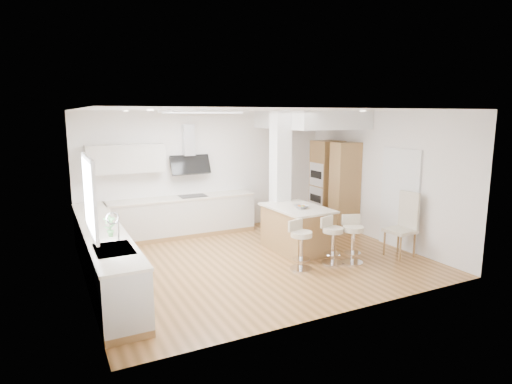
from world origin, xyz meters
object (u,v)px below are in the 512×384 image
bar_stool_c (353,237)px  peninsula (297,228)px  bar_stool_a (300,242)px  bar_stool_b (332,238)px  dining_chair (404,222)px

bar_stool_c → peninsula: bearing=135.2°
bar_stool_a → bar_stool_b: size_ratio=1.01×
bar_stool_a → dining_chair: bearing=-23.3°
peninsula → bar_stool_b: peninsula is taller
peninsula → bar_stool_a: (-0.53, -0.97, 0.04)m
dining_chair → peninsula: bearing=139.8°
peninsula → bar_stool_a: size_ratio=1.71×
bar_stool_b → dining_chair: bearing=-27.4°
dining_chair → bar_stool_a: bearing=169.3°
bar_stool_b → bar_stool_c: size_ratio=0.98×
bar_stool_b → bar_stool_c: (0.37, -0.14, 0.01)m
bar_stool_b → dining_chair: size_ratio=0.70×
bar_stool_a → bar_stool_c: size_ratio=0.99×
peninsula → bar_stool_c: peninsula is taller
bar_stool_a → bar_stool_c: 1.05m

